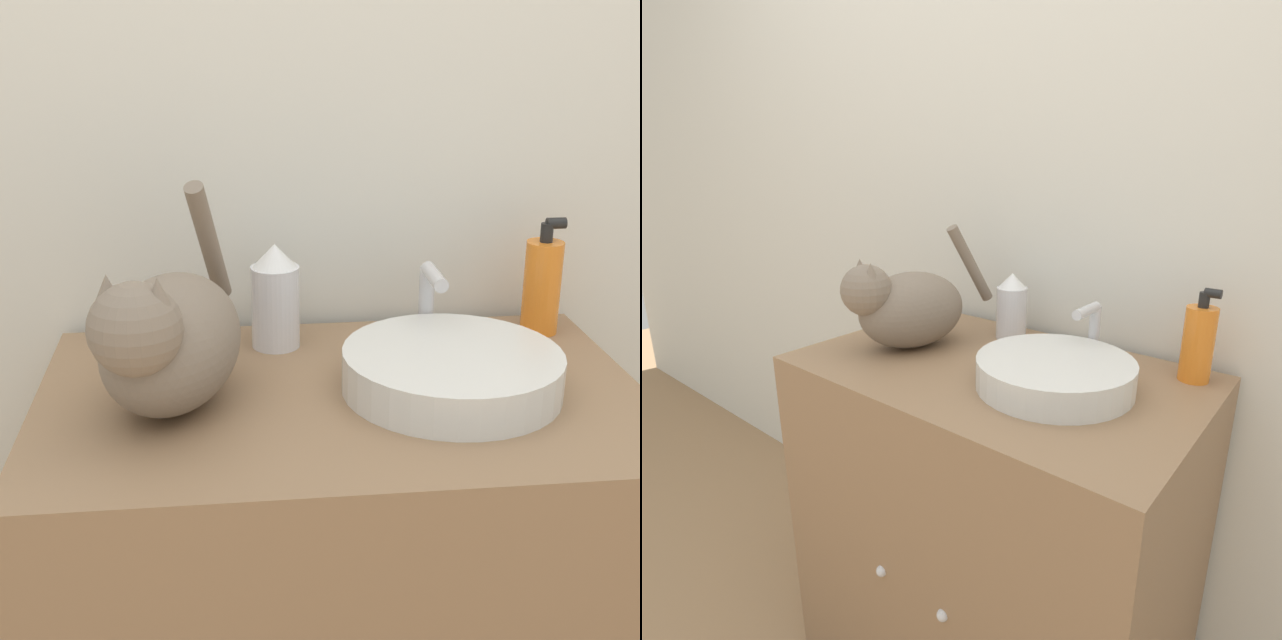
# 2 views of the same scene
# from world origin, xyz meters

# --- Properties ---
(wall_back) EXTENTS (6.00, 0.05, 2.50)m
(wall_back) POSITION_xyz_m (0.00, 0.59, 1.25)
(wall_back) COLOR silver
(wall_back) RESTS_ON ground_plane
(vanity_cabinet) EXTENTS (0.85, 0.56, 0.88)m
(vanity_cabinet) POSITION_xyz_m (0.00, 0.27, 0.44)
(vanity_cabinet) COLOR #8C6B4C
(vanity_cabinet) RESTS_ON ground_plane
(sink_basin) EXTENTS (0.31, 0.31, 0.06)m
(sink_basin) POSITION_xyz_m (0.15, 0.26, 0.91)
(sink_basin) COLOR silver
(sink_basin) RESTS_ON vanity_cabinet
(faucet) EXTENTS (0.14, 0.11, 0.14)m
(faucet) POSITION_xyz_m (0.15, 0.42, 0.94)
(faucet) COLOR silver
(faucet) RESTS_ON vanity_cabinet
(cat) EXTENTS (0.25, 0.40, 0.28)m
(cat) POSITION_xyz_m (-0.23, 0.24, 0.98)
(cat) COLOR #7A6B5B
(cat) RESTS_ON vanity_cabinet
(soap_bottle) EXTENTS (0.06, 0.06, 0.19)m
(soap_bottle) POSITION_xyz_m (0.35, 0.47, 0.96)
(soap_bottle) COLOR orange
(soap_bottle) RESTS_ON vanity_cabinet
(spray_bottle) EXTENTS (0.08, 0.08, 0.17)m
(spray_bottle) POSITION_xyz_m (-0.08, 0.45, 0.96)
(spray_bottle) COLOR silver
(spray_bottle) RESTS_ON vanity_cabinet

